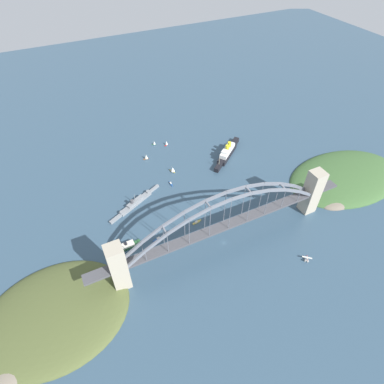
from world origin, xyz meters
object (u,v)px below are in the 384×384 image
Objects in this scene: small_boat_0 at (197,222)px; small_boat_6 at (167,143)px; naval_cruiser at (135,203)px; harbor_ferry_steamer at (126,246)px; small_boat_1 at (154,143)px; small_boat_4 at (173,169)px; small_boat_3 at (158,239)px; small_boat_5 at (146,157)px; seaplane_taxiing_near_bridge at (307,259)px; small_boat_2 at (171,184)px; ocean_liner at (227,152)px; harbor_arch_bridge at (226,224)px.

small_boat_6 is (27.33, 154.99, 3.06)m from small_boat_0.
harbor_ferry_steamer is (-28.79, -56.94, -0.01)m from naval_cruiser.
small_boat_1 is 18.37m from small_boat_6.
small_boat_4 is at bearing -105.05° from small_boat_6.
small_boat_0 is 1.78× the size of small_boat_1.
small_boat_3 is 1.35× the size of small_boat_5.
small_boat_6 is (16.29, 60.59, -0.45)m from small_boat_4.
seaplane_taxiing_near_bridge is at bearing -78.27° from small_boat_6.
small_boat_4 is (65.12, 36.15, 1.61)m from naval_cruiser.
small_boat_2 reaches higher than small_boat_3.
harbor_ferry_steamer is 132.24m from small_boat_4.
harbor_arch_bridge is at bearing -121.75° from ocean_liner.
small_boat_1 is at bearing 58.26° from naval_cruiser.
harbor_arch_bridge is 135.53m from small_boat_4.
naval_cruiser is at bearing -150.96° from small_boat_4.
seaplane_taxiing_near_bridge is 157.57m from small_boat_3.
small_boat_3 is 175.16m from small_boat_6.
ocean_liner is 0.93× the size of naval_cruiser.
small_boat_3 is (-47.68, -75.69, -0.15)m from small_boat_2.
small_boat_1 is at bearing 82.32° from small_boat_2.
small_boat_1 is (65.30, 105.56, 0.60)m from naval_cruiser.
naval_cruiser reaches higher than small_boat_2.
small_boat_2 is at bearing 90.81° from small_boat_0.
naval_cruiser is at bearing -130.08° from small_boat_6.
ocean_liner is at bearing 85.17° from seaplane_taxiing_near_bridge.
small_boat_5 is at bearing 99.30° from small_boat_2.
small_boat_2 is at bearing 115.55° from seaplane_taxiing_near_bridge.
ocean_liner is 6.60× the size of small_boat_2.
harbor_arch_bridge is 31.38× the size of small_boat_4.
small_boat_1 is 0.72× the size of small_boat_4.
ocean_liner is at bearing -40.04° from small_boat_1.
small_boat_4 is (-2.50, 132.82, -26.85)m from harbor_arch_bridge.
small_boat_4 reaches higher than small_boat_3.
small_boat_6 is (81.41, 96.75, 1.16)m from naval_cruiser.
ocean_liner is 133.33m from small_boat_0.
seaplane_taxiing_near_bridge is 1.32× the size of small_boat_1.
small_boat_0 is 164.20m from small_boat_1.
ocean_liner is 2.17× the size of harbor_ferry_steamer.
harbor_arch_bridge is 157.00m from ocean_liner.
small_boat_6 reaches higher than small_boat_2.
small_boat_1 is at bearing 70.21° from small_boat_3.
small_boat_1 is at bearing 151.33° from small_boat_6.
small_boat_6 is at bearing 74.95° from small_boat_4.
small_boat_5 is (-10.41, 63.53, 3.27)m from small_boat_2.
harbor_ferry_steamer is at bearing -125.64° from small_boat_6.
ocean_liner reaches higher than small_boat_2.
ocean_liner is at bearing 33.76° from small_boat_3.
ocean_liner reaches higher than small_boat_5.
naval_cruiser is 89.09m from small_boat_5.
small_boat_4 is at bearing 83.33° from small_boat_0.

